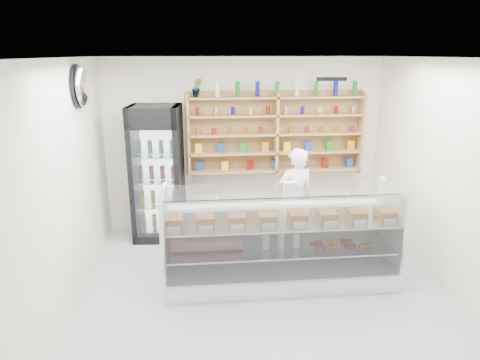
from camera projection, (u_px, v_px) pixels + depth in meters
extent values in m
plane|color=#B4B4B9|center=(267.00, 304.00, 5.05)|extent=(5.00, 5.00, 0.00)
plane|color=white|center=(272.00, 58.00, 4.25)|extent=(5.00, 5.00, 0.00)
plane|color=white|center=(244.00, 145.00, 7.04)|extent=(4.50, 0.00, 4.50)
plane|color=white|center=(346.00, 337.00, 2.27)|extent=(4.50, 0.00, 4.50)
plane|color=white|center=(55.00, 198.00, 4.44)|extent=(0.00, 5.00, 5.00)
plane|color=white|center=(464.00, 185.00, 4.86)|extent=(0.00, 5.00, 5.00)
cube|color=white|center=(279.00, 273.00, 5.52)|extent=(2.91, 0.83, 0.24)
cube|color=white|center=(275.00, 231.00, 5.76)|extent=(2.91, 0.05, 0.61)
cube|color=silver|center=(280.00, 246.00, 5.41)|extent=(2.80, 0.73, 0.02)
cube|color=silver|center=(281.00, 220.00, 5.31)|extent=(2.86, 0.76, 0.02)
cube|color=silver|center=(287.00, 241.00, 4.96)|extent=(2.86, 0.12, 1.02)
cube|color=silver|center=(282.00, 190.00, 5.15)|extent=(2.86, 0.58, 0.01)
imported|color=white|center=(295.00, 198.00, 6.36)|extent=(0.62, 0.48, 1.54)
cube|color=black|center=(158.00, 173.00, 6.66)|extent=(0.82, 0.80, 2.10)
cube|color=#300433|center=(154.00, 119.00, 6.08)|extent=(0.74, 0.09, 0.29)
cube|color=silver|center=(158.00, 186.00, 6.35)|extent=(0.63, 0.06, 1.66)
cube|color=tan|center=(189.00, 136.00, 6.74)|extent=(0.04, 0.28, 1.33)
cube|color=tan|center=(276.00, 134.00, 6.88)|extent=(0.04, 0.28, 1.33)
cube|color=tan|center=(360.00, 133.00, 7.01)|extent=(0.04, 0.28, 1.33)
cube|color=tan|center=(275.00, 170.00, 7.04)|extent=(2.80, 0.28, 0.03)
cube|color=tan|center=(276.00, 152.00, 6.96)|extent=(2.80, 0.28, 0.03)
cube|color=tan|center=(276.00, 134.00, 6.87)|extent=(2.80, 0.28, 0.03)
cube|color=tan|center=(277.00, 115.00, 6.79)|extent=(2.80, 0.28, 0.03)
cube|color=tan|center=(277.00, 97.00, 6.71)|extent=(2.80, 0.28, 0.03)
imported|color=#1E6626|center=(197.00, 88.00, 6.55)|extent=(0.16, 0.13, 0.29)
ellipsoid|color=silver|center=(82.00, 86.00, 5.29)|extent=(0.15, 0.50, 0.50)
cube|color=white|center=(331.00, 79.00, 6.84)|extent=(0.62, 0.03, 0.20)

